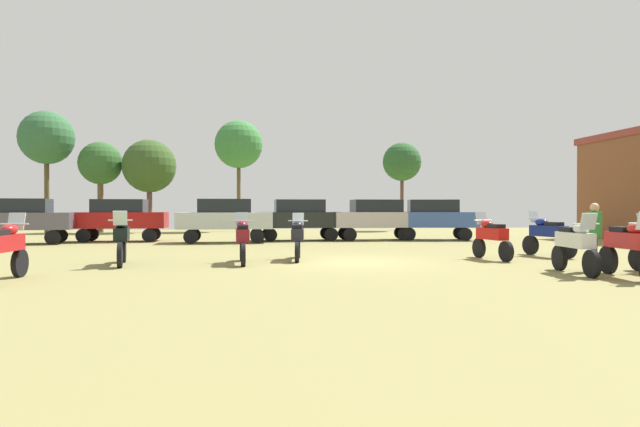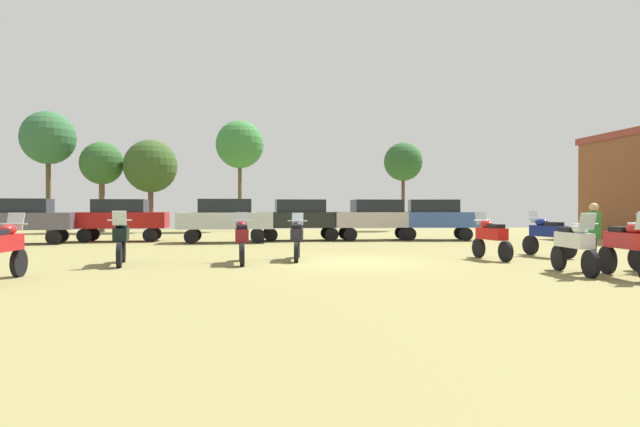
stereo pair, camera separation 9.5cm
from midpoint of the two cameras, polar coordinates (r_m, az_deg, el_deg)
The scene contains 21 objects.
ground_plane at distance 16.18m, azimuth 2.88°, elevation -5.10°, with size 44.00×52.00×0.02m.
motorcycle_2 at distance 19.39m, azimuth 22.46°, elevation -2.00°, with size 0.79×2.20×1.49m.
motorcycle_3 at distance 16.24m, azimuth -20.08°, elevation -2.44°, with size 0.67×2.25×1.51m.
motorcycle_4 at distance 14.19m, azimuth 29.25°, elevation -2.91°, with size 0.63×2.29×1.51m.
motorcycle_5 at distance 15.87m, azimuth -8.24°, elevation -2.56°, with size 0.62×2.25×1.47m.
motorcycle_6 at distance 17.66m, azimuth 17.25°, elevation -2.30°, with size 0.63×2.09×1.45m.
motorcycle_7 at distance 14.51m, azimuth 24.84°, elevation -2.90°, with size 0.62×2.16×1.48m.
motorcycle_9 at distance 16.78m, azimuth -2.49°, elevation -2.44°, with size 0.63×2.17×1.44m.
motorcycle_11 at distance 13.68m, azimuth -30.24°, elevation -3.10°, with size 0.62×2.24×1.49m.
car_1 at distance 25.51m, azimuth -9.96°, elevation -0.38°, with size 4.31×1.81×2.00m.
car_2 at distance 26.82m, azimuth -2.26°, elevation -0.32°, with size 4.32×1.86×2.00m.
car_3 at distance 27.85m, azimuth 11.54°, elevation -0.30°, with size 4.57×2.62×2.00m.
car_4 at distance 27.31m, azimuth 5.75°, elevation -0.31°, with size 4.30×1.81×2.00m.
car_5 at distance 27.49m, azimuth -28.79°, elevation -0.37°, with size 4.46×2.24×2.00m.
car_6 at distance 27.74m, azimuth -20.18°, elevation -0.33°, with size 4.31×1.83×2.00m.
person_1 at distance 15.45m, azimuth 26.47°, elevation -1.66°, with size 0.47×0.47×1.72m.
tree_1 at distance 39.51m, azimuth -26.62°, elevation 7.01°, with size 3.41×3.41×7.81m.
tree_2 at distance 38.56m, azimuth -21.94°, elevation 4.79°, with size 2.77×2.77×5.90m.
tree_3 at distance 39.49m, azimuth 8.45°, elevation 5.29°, with size 2.73×2.73×6.24m.
tree_4 at distance 38.38m, azimuth -8.53°, elevation 7.08°, with size 3.29×3.29×7.61m.
tree_5 at distance 37.50m, azimuth -17.39°, elevation 4.69°, with size 3.44×3.44×6.04m.
Camera 1 is at (-3.03, -15.82, 1.61)m, focal length 30.78 mm.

